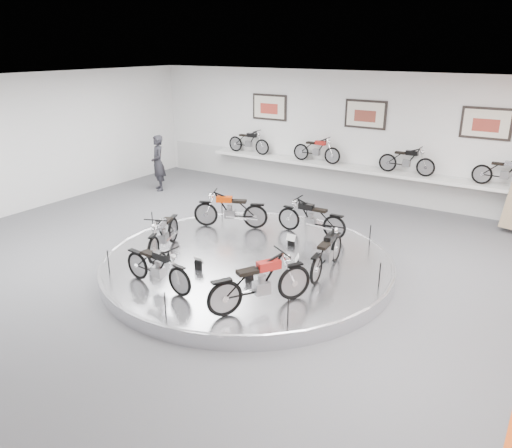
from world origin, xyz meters
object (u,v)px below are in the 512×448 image
Objects in this scene: shelf at (358,169)px; bike_c at (230,209)px; display_platform at (247,263)px; visitor at (158,163)px; bike_a at (327,252)px; bike_b at (311,217)px; bike_f at (261,282)px; bike_d at (163,233)px; bike_e at (157,266)px.

shelf is 5.22m from bike_c.
shelf is at bearing 90.00° from display_platform.
display_platform is at bearing 4.48° from visitor.
bike_b is at bearing 29.78° from bike_a.
bike_f is (0.89, -3.76, 0.06)m from bike_b.
bike_a is 3.69m from bike_d.
bike_c is (-1.98, -0.64, 0.03)m from bike_b.
bike_e is at bearing 128.88° from bike_a.
bike_e is at bearing 72.03° from bike_b.
visitor reaches higher than bike_c.
bike_a reaches higher than display_platform.
bike_d reaches higher than bike_a.
bike_a is 0.99× the size of bike_b.
bike_b is at bearing 44.25° from bike_f.
bike_a is at bearing 49.00° from bike_e.
display_platform is at bearing 77.52° from bike_e.
display_platform is at bearing 111.88° from bike_c.
bike_c is 1.09× the size of bike_e.
visitor is at bearing 60.60° from bike_a.
bike_a is 2.16m from bike_b.
bike_b is 3.61m from bike_d.
shelf is 7.23× the size of bike_a.
bike_f is (1.44, -8.13, -0.19)m from shelf.
bike_e is at bearing -10.97° from visitor.
display_platform is 2.30m from bike_e.
bike_e is (-0.65, -8.53, -0.26)m from shelf.
bike_d reaches higher than bike_e.
shelf is 6.75× the size of bike_c.
display_platform is 3.69× the size of bike_f.
bike_e is (0.79, -3.51, -0.04)m from bike_c.
bike_c is at bearing 149.56° from bike_d.
visitor reaches higher than bike_e.
bike_d is 0.82× the size of visitor.
display_platform is 2.10m from bike_c.
shelf is at bearing 90.19° from bike_e.
bike_b is 0.99× the size of bike_d.
bike_b reaches higher than display_platform.
bike_f reaches higher than display_platform.
shelf is 4.41m from bike_b.
visitor is at bearing -157.85° from bike_d.
bike_a is at bearing 123.40° from bike_b.
shelf is 7.38m from bike_d.
display_platform is 0.58× the size of shelf.
bike_c is 0.94× the size of bike_f.
display_platform is 4.21× the size of bike_a.
bike_c is at bearing -106.03° from shelf.
bike_a reaches higher than bike_e.
bike_f reaches higher than bike_e.
shelf is at bearing 40.87° from bike_f.
display_platform is 6.46m from shelf.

